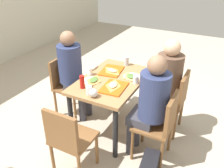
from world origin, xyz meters
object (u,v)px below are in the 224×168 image
(chair_near_left, at_px, (161,123))
(pizza_slice_c, at_px, (94,80))
(person_in_red, at_px, (150,101))
(person_in_brown_jacket, at_px, (166,79))
(tray_red_near, at_px, (114,87))
(pizza_slice_d, at_px, (131,76))
(tray_red_far, at_px, (112,71))
(chair_left_end, at_px, (68,138))
(plastic_cup_c, at_px, (89,90))
(person_far_side, at_px, (72,69))
(paper_plate_near_edge, at_px, (132,77))
(plastic_cup_a, at_px, (90,71))
(chair_near_right, at_px, (174,99))
(condiment_bottle, at_px, (82,82))
(pizza_slice_a, at_px, (113,85))
(pizza_slice_b, at_px, (112,70))
(foil_bundle, at_px, (93,93))
(chair_far_side, at_px, (66,82))
(soda_can, at_px, (127,61))
(paper_plate_center, at_px, (91,81))
(plastic_cup_b, at_px, (136,80))
(main_table, at_px, (112,86))

(chair_near_left, xyz_separation_m, pizza_slice_c, (0.12, 0.92, 0.25))
(person_in_red, bearing_deg, person_in_brown_jacket, 0.00)
(tray_red_near, distance_m, pizza_slice_d, 0.35)
(tray_red_far, bearing_deg, chair_near_left, -119.20)
(chair_left_end, bearing_deg, plastic_cup_c, 6.28)
(person_far_side, height_order, paper_plate_near_edge, person_far_side)
(chair_left_end, height_order, plastic_cup_a, chair_left_end)
(plastic_cup_a, relative_size, plastic_cup_c, 1.00)
(pizza_slice_c, bearing_deg, person_in_red, -98.90)
(chair_near_right, relative_size, condiment_bottle, 5.33)
(person_in_brown_jacket, relative_size, tray_red_near, 3.51)
(pizza_slice_a, relative_size, plastic_cup_a, 2.64)
(pizza_slice_b, height_order, pizza_slice_d, pizza_slice_b)
(condiment_bottle, xyz_separation_m, foil_bundle, (-0.11, -0.22, -0.03))
(chair_far_side, xyz_separation_m, tray_red_near, (-0.20, -0.88, 0.24))
(pizza_slice_d, distance_m, soda_can, 0.40)
(tray_red_far, bearing_deg, chair_near_right, -84.37)
(tray_red_near, distance_m, paper_plate_center, 0.33)
(chair_near_left, height_order, plastic_cup_b, chair_near_left)
(pizza_slice_a, height_order, pizza_slice_b, same)
(chair_near_left, relative_size, paper_plate_center, 3.88)
(person_far_side, bearing_deg, tray_red_near, -105.02)
(pizza_slice_a, height_order, soda_can, soda_can)
(person_in_red, bearing_deg, condiment_bottle, 95.97)
(plastic_cup_b, distance_m, foil_bundle, 0.58)
(person_in_brown_jacket, height_order, paper_plate_center, person_in_brown_jacket)
(main_table, xyz_separation_m, tray_red_near, (-0.20, -0.13, 0.11))
(person_far_side, relative_size, pizza_slice_a, 4.77)
(person_far_side, bearing_deg, paper_plate_center, -112.53)
(paper_plate_center, distance_m, pizza_slice_d, 0.50)
(chair_near_left, relative_size, chair_near_right, 1.00)
(chair_near_right, relative_size, chair_left_end, 1.00)
(person_in_brown_jacket, xyz_separation_m, tray_red_near, (-0.48, 0.48, -0.01))
(person_in_red, bearing_deg, tray_red_far, 56.26)
(tray_red_near, height_order, tray_red_far, same)
(chair_near_left, distance_m, person_far_side, 1.41)
(tray_red_far, distance_m, foil_bundle, 0.69)
(chair_near_right, bearing_deg, chair_near_left, 180.00)
(paper_plate_center, xyz_separation_m, plastic_cup_b, (0.20, -0.51, 0.05))
(chair_left_end, relative_size, pizza_slice_a, 3.22)
(chair_near_left, height_order, person_in_brown_jacket, person_in_brown_jacket)
(pizza_slice_d, xyz_separation_m, foil_bundle, (-0.62, 0.18, 0.03))
(pizza_slice_d, bearing_deg, tray_red_near, 168.80)
(chair_near_right, bearing_deg, chair_far_side, 100.67)
(chair_near_right, xyz_separation_m, pizza_slice_c, (-0.44, 0.92, 0.25))
(tray_red_near, bearing_deg, main_table, 32.87)
(chair_far_side, xyz_separation_m, foil_bundle, (-0.48, -0.77, 0.28))
(paper_plate_center, xyz_separation_m, foil_bundle, (-0.31, -0.22, 0.05))
(person_far_side, distance_m, condiment_bottle, 0.55)
(paper_plate_near_edge, distance_m, pizza_slice_a, 0.36)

